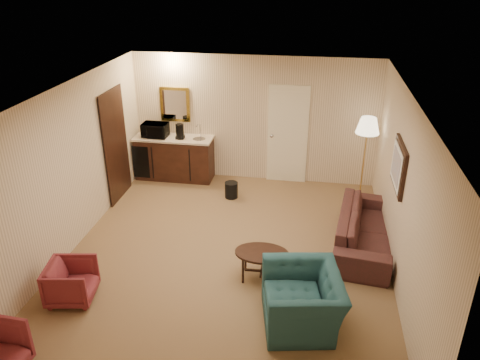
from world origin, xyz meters
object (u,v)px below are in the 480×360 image
object	(u,v)px
wetbar_cabinet	(175,158)
floor_lamp	(364,159)
sofa	(366,223)
waste_bin	(231,190)
microwave	(155,129)
rose_chair_near	(71,280)
teal_armchair	(303,292)
coffee_table	(262,265)
coffee_maker	(180,131)

from	to	relation	value
wetbar_cabinet	floor_lamp	distance (m)	3.88
sofa	waste_bin	world-z (taller)	sofa
wetbar_cabinet	microwave	xyz separation A→B (m)	(-0.38, -0.02, 0.64)
rose_chair_near	waste_bin	distance (m)	3.73
teal_armchair	coffee_table	size ratio (longest dim) A/B	1.40
teal_armchair	sofa	bearing A→B (deg)	143.62
sofa	coffee_table	size ratio (longest dim) A/B	2.75
floor_lamp	waste_bin	distance (m)	2.62
sofa	waste_bin	distance (m)	2.81
teal_armchair	coffee_table	bearing A→B (deg)	-154.49
teal_armchair	floor_lamp	bearing A→B (deg)	154.19
waste_bin	microwave	world-z (taller)	microwave
coffee_table	coffee_maker	world-z (taller)	coffee_maker
floor_lamp	rose_chair_near	bearing A→B (deg)	-137.42
rose_chair_near	wetbar_cabinet	bearing A→B (deg)	-13.08
teal_armchair	rose_chair_near	distance (m)	3.12
microwave	floor_lamp	bearing A→B (deg)	-2.55
teal_armchair	microwave	world-z (taller)	microwave
sofa	coffee_maker	bearing A→B (deg)	68.20
wetbar_cabinet	waste_bin	distance (m)	1.56
rose_chair_near	coffee_maker	size ratio (longest dim) A/B	2.02
teal_armchair	waste_bin	xyz separation A→B (m)	(-1.52, 3.31, -0.32)
coffee_table	sofa	bearing A→B (deg)	36.01
teal_armchair	coffee_table	distance (m)	1.07
wetbar_cabinet	microwave	size ratio (longest dim) A/B	3.16
rose_chair_near	microwave	distance (m)	4.15
wetbar_cabinet	rose_chair_near	distance (m)	4.10
microwave	rose_chair_near	bearing A→B (deg)	-86.68
sofa	teal_armchair	distance (m)	2.17
waste_bin	coffee_maker	distance (m)	1.64
floor_lamp	microwave	world-z (taller)	floor_lamp
sofa	coffee_maker	world-z (taller)	coffee_maker
floor_lamp	waste_bin	size ratio (longest dim) A/B	5.20
coffee_table	microwave	xyz separation A→B (m)	(-2.63, 3.18, 0.87)
wetbar_cabinet	floor_lamp	size ratio (longest dim) A/B	0.99
rose_chair_near	coffee_maker	bearing A→B (deg)	-15.42
wetbar_cabinet	rose_chair_near	world-z (taller)	wetbar_cabinet
teal_armchair	waste_bin	world-z (taller)	teal_armchair
rose_chair_near	coffee_maker	world-z (taller)	coffee_maker
coffee_table	microwave	distance (m)	4.22
rose_chair_near	coffee_table	xyz separation A→B (m)	(2.50, 0.89, -0.09)
floor_lamp	coffee_table	bearing A→B (deg)	-119.07
wetbar_cabinet	waste_bin	bearing A→B (deg)	-28.07
floor_lamp	wetbar_cabinet	bearing A→B (deg)	175.25
waste_bin	floor_lamp	bearing A→B (deg)	9.09
coffee_table	floor_lamp	bearing A→B (deg)	60.93
wetbar_cabinet	sofa	distance (m)	4.33
teal_armchair	coffee_maker	bearing A→B (deg)	-156.83
teal_armchair	waste_bin	distance (m)	3.66
rose_chair_near	floor_lamp	bearing A→B (deg)	-57.00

